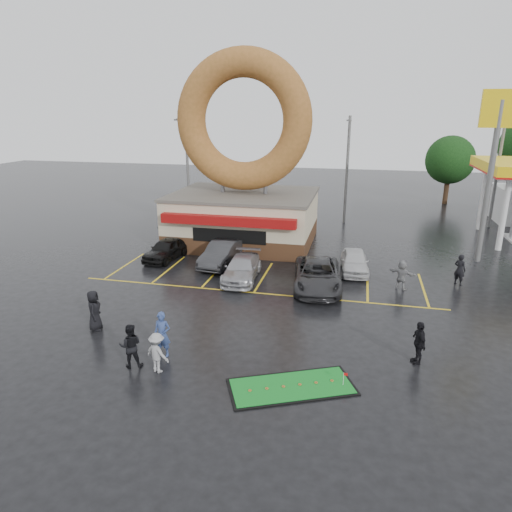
% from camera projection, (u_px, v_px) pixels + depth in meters
% --- Properties ---
extents(ground, '(120.00, 120.00, 0.00)m').
position_uv_depth(ground, '(237.00, 319.00, 21.48)').
color(ground, black).
rests_on(ground, ground).
extents(donut_shop, '(10.20, 8.70, 13.50)m').
position_uv_depth(donut_shop, '(244.00, 182.00, 32.80)').
color(donut_shop, '#472B19').
rests_on(donut_shop, ground).
extents(shell_sign, '(2.20, 0.36, 10.60)m').
position_uv_depth(shell_sign, '(495.00, 145.00, 27.58)').
color(shell_sign, slate).
rests_on(shell_sign, ground).
extents(streetlight_left, '(0.40, 2.21, 9.00)m').
position_uv_depth(streetlight_left, '(187.00, 165.00, 40.64)').
color(streetlight_left, slate).
rests_on(streetlight_left, ground).
extents(streetlight_mid, '(0.40, 2.21, 9.00)m').
position_uv_depth(streetlight_mid, '(347.00, 168.00, 38.57)').
color(streetlight_mid, slate).
rests_on(streetlight_mid, ground).
extents(streetlight_right, '(0.40, 2.21, 9.00)m').
position_uv_depth(streetlight_right, '(498.00, 170.00, 36.93)').
color(streetlight_right, slate).
rests_on(streetlight_right, ground).
extents(tree_far_d, '(4.90, 4.90, 7.00)m').
position_uv_depth(tree_far_d, '(450.00, 160.00, 46.80)').
color(tree_far_d, '#332114').
rests_on(tree_far_d, ground).
extents(car_black, '(2.15, 4.23, 1.38)m').
position_uv_depth(car_black, '(166.00, 249.00, 29.96)').
color(car_black, black).
rests_on(car_black, ground).
extents(car_dgrey, '(2.03, 4.70, 1.51)m').
position_uv_depth(car_dgrey, '(222.00, 253.00, 28.88)').
color(car_dgrey, '#29292C').
rests_on(car_dgrey, ground).
extents(car_silver, '(2.10, 4.60, 1.31)m').
position_uv_depth(car_silver, '(242.00, 268.00, 26.44)').
color(car_silver, '#9D9CA1').
rests_on(car_silver, ground).
extents(car_grey, '(3.13, 5.69, 1.51)m').
position_uv_depth(car_grey, '(317.00, 275.00, 25.09)').
color(car_grey, '#2E2D30').
rests_on(car_grey, ground).
extents(car_white, '(1.89, 4.08, 1.35)m').
position_uv_depth(car_white, '(354.00, 261.00, 27.59)').
color(car_white, silver).
rests_on(car_white, ground).
extents(person_blue, '(0.70, 0.48, 1.88)m').
position_uv_depth(person_blue, '(162.00, 334.00, 18.05)').
color(person_blue, navy).
rests_on(person_blue, ground).
extents(person_blackjkt, '(1.03, 0.92, 1.75)m').
position_uv_depth(person_blackjkt, '(130.00, 346.00, 17.30)').
color(person_blackjkt, black).
rests_on(person_blackjkt, ground).
extents(person_hoodie, '(1.16, 0.89, 1.58)m').
position_uv_depth(person_hoodie, '(157.00, 353.00, 16.97)').
color(person_hoodie, '#949597').
rests_on(person_hoodie, ground).
extents(person_bystander, '(0.86, 1.05, 1.85)m').
position_uv_depth(person_bystander, '(94.00, 310.00, 20.24)').
color(person_bystander, black).
rests_on(person_bystander, ground).
extents(person_cameraman, '(0.70, 1.10, 1.74)m').
position_uv_depth(person_cameraman, '(419.00, 342.00, 17.56)').
color(person_cameraman, black).
rests_on(person_cameraman, ground).
extents(person_walker_near, '(1.60, 1.15, 1.67)m').
position_uv_depth(person_walker_near, '(402.00, 275.00, 24.92)').
color(person_walker_near, gray).
rests_on(person_walker_near, ground).
extents(person_walker_far, '(0.78, 0.74, 1.79)m').
position_uv_depth(person_walker_far, '(460.00, 270.00, 25.52)').
color(person_walker_far, black).
rests_on(person_walker_far, ground).
extents(dumpster, '(1.93, 1.40, 1.30)m').
position_uv_depth(dumpster, '(173.00, 235.00, 33.47)').
color(dumpster, '#183B16').
rests_on(dumpster, ground).
extents(putting_green, '(4.83, 3.59, 0.55)m').
position_uv_depth(putting_green, '(292.00, 387.00, 16.20)').
color(putting_green, black).
rests_on(putting_green, ground).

